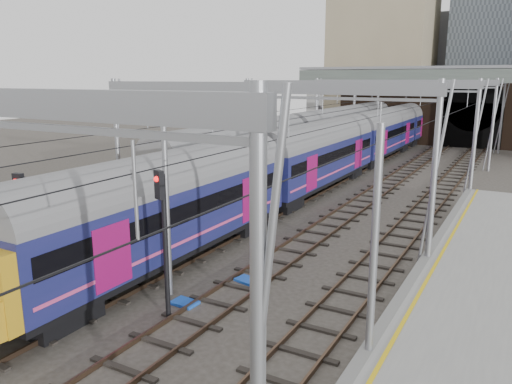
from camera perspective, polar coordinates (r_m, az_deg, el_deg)
The scene contains 14 objects.
ground at distance 18.20m, azimuth -13.79°, elevation -13.66°, with size 160.00×160.00×0.00m, color #38332D.
platform_left at distance 26.87m, azimuth -26.36°, elevation -4.60°, with size 4.32×55.00×1.12m.
tracks at distance 30.13m, azimuth 5.88°, elevation -2.55°, with size 14.40×80.00×0.22m.
overhead_line at distance 35.13m, azimuth 10.40°, elevation 10.35°, with size 16.80×80.00×8.00m.
retaining_wall at distance 64.54m, azimuth 20.44°, elevation 8.86°, with size 28.00×2.75×9.00m.
overbridge at distance 58.84m, azimuth 18.36°, elevation 11.56°, with size 28.00×3.00×9.25m.
city_skyline at distance 83.16m, azimuth 24.25°, elevation 18.12°, with size 37.50×27.50×60.00m.
train_main at distance 44.16m, azimuth 11.33°, elevation 5.61°, with size 2.96×68.45×5.04m.
train_second at distance 49.51m, azimuth 8.46°, elevation 6.55°, with size 3.06×52.97×5.17m.
signal_near_left at distance 18.26m, azimuth -24.73°, elevation -3.76°, with size 0.37×0.47×5.03m.
signal_near_centre at distance 16.66m, azimuth -10.52°, elevation -4.04°, with size 0.41×0.48×5.16m.
equip_cover_a at distance 24.89m, azimuth -6.02°, elevation -5.83°, with size 0.94×0.67×0.11m, color blue.
equip_cover_b at distance 20.44m, azimuth -1.02°, elevation -10.04°, with size 0.91×0.65×0.11m, color blue.
equip_cover_c at distance 18.73m, azimuth -8.15°, elevation -12.42°, with size 0.93×0.66×0.11m, color blue.
Camera 1 is at (11.36, -11.73, 8.03)m, focal length 35.00 mm.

